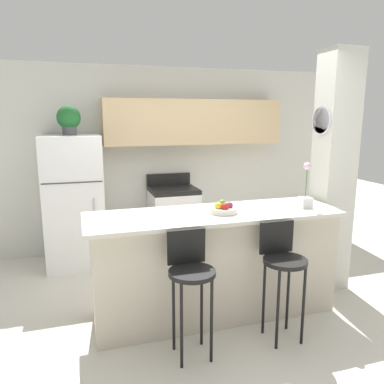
{
  "coord_description": "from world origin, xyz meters",
  "views": [
    {
      "loc": [
        -1.19,
        -3.13,
        1.87
      ],
      "look_at": [
        0.0,
        0.73,
        1.06
      ],
      "focal_mm": 35.0,
      "sensor_mm": 36.0,
      "label": 1
    }
  ],
  "objects": [
    {
      "name": "bar_stool_right",
      "position": [
        0.4,
        -0.54,
        0.67
      ],
      "size": [
        0.36,
        0.36,
        1.0
      ],
      "color": "black",
      "rests_on": "ground_plane"
    },
    {
      "name": "pillar_right",
      "position": [
        1.42,
        0.21,
        1.28
      ],
      "size": [
        0.38,
        0.32,
        2.55
      ],
      "color": "silver",
      "rests_on": "ground_plane"
    },
    {
      "name": "trash_bin",
      "position": [
        -0.68,
        1.44,
        0.19
      ],
      "size": [
        0.28,
        0.28,
        0.38
      ],
      "color": "#59595B",
      "rests_on": "ground_plane"
    },
    {
      "name": "wall_back",
      "position": [
        0.14,
        2.05,
        1.47
      ],
      "size": [
        5.6,
        0.38,
        2.55
      ],
      "color": "silver",
      "rests_on": "ground_plane"
    },
    {
      "name": "orchid_vase",
      "position": [
        0.9,
        -0.07,
        1.14
      ],
      "size": [
        0.11,
        0.11,
        0.44
      ],
      "color": "white",
      "rests_on": "counter_bar"
    },
    {
      "name": "ground_plane",
      "position": [
        0.0,
        0.0,
        0.0
      ],
      "size": [
        14.0,
        14.0,
        0.0
      ],
      "primitive_type": "plane",
      "color": "beige"
    },
    {
      "name": "stove_range",
      "position": [
        0.05,
        1.78,
        0.46
      ],
      "size": [
        0.63,
        0.6,
        1.07
      ],
      "color": "white",
      "rests_on": "ground_plane"
    },
    {
      "name": "refrigerator",
      "position": [
        -1.26,
        1.7,
        0.83
      ],
      "size": [
        0.71,
        0.74,
        1.65
      ],
      "color": "white",
      "rests_on": "ground_plane"
    },
    {
      "name": "fruit_bowl",
      "position": [
        0.06,
        -0.04,
        1.05
      ],
      "size": [
        0.25,
        0.25,
        0.11
      ],
      "color": "silver",
      "rests_on": "counter_bar"
    },
    {
      "name": "potted_plant_on_fridge",
      "position": [
        -1.26,
        1.7,
        1.84
      ],
      "size": [
        0.28,
        0.28,
        0.35
      ],
      "color": "#4C4C51",
      "rests_on": "refrigerator"
    },
    {
      "name": "counter_bar",
      "position": [
        0.0,
        0.0,
        0.51
      ],
      "size": [
        2.37,
        0.74,
        1.01
      ],
      "color": "beige",
      "rests_on": "ground_plane"
    },
    {
      "name": "bar_stool_left",
      "position": [
        -0.4,
        -0.54,
        0.67
      ],
      "size": [
        0.36,
        0.36,
        1.0
      ],
      "color": "black",
      "rests_on": "ground_plane"
    }
  ]
}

